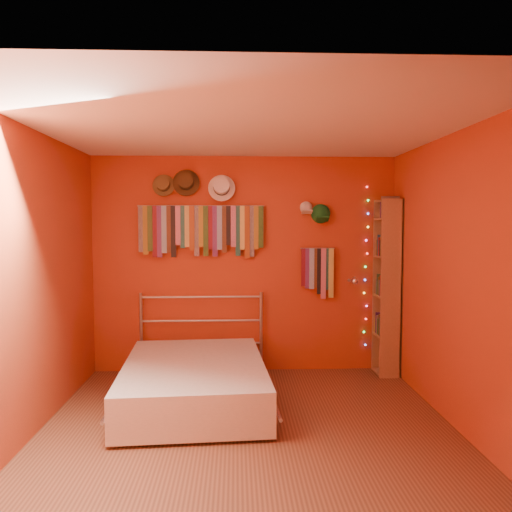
{
  "coord_description": "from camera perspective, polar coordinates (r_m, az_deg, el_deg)",
  "views": [
    {
      "loc": [
        -0.1,
        -4.04,
        1.73
      ],
      "look_at": [
        0.1,
        0.9,
        1.41
      ],
      "focal_mm": 35.0,
      "sensor_mm": 36.0,
      "label": 1
    }
  ],
  "objects": [
    {
      "name": "small_tie_rack",
      "position": [
        5.83,
        7.13,
        -1.53
      ],
      "size": [
        0.4,
        0.03,
        0.59
      ],
      "color": "#AAAAAE",
      "rests_on": "back_wall"
    },
    {
      "name": "reading_lamp",
      "position": [
        5.74,
        11.13,
        -2.81
      ],
      "size": [
        0.08,
        0.32,
        0.1
      ],
      "color": "#AAAAAE",
      "rests_on": "back_wall"
    },
    {
      "name": "left_wall",
      "position": [
        4.39,
        -24.4,
        -2.86
      ],
      "size": [
        0.02,
        3.5,
        2.5
      ],
      "primitive_type": "cube",
      "color": "maroon",
      "rests_on": "ground"
    },
    {
      "name": "bed",
      "position": [
        4.97,
        -7.04,
        -14.0
      ],
      "size": [
        1.53,
        1.98,
        0.94
      ],
      "rotation": [
        0.0,
        0.0,
        0.06
      ],
      "color": "#AAAAAE",
      "rests_on": "ground"
    },
    {
      "name": "right_wall",
      "position": [
        4.47,
        22.16,
        -2.7
      ],
      "size": [
        0.02,
        3.5,
        2.5
      ],
      "primitive_type": "cube",
      "color": "maroon",
      "rests_on": "ground"
    },
    {
      "name": "ground",
      "position": [
        4.4,
        -0.88,
        -19.41
      ],
      "size": [
        3.5,
        3.5,
        0.0
      ],
      "primitive_type": "plane",
      "color": "brown",
      "rests_on": "ground"
    },
    {
      "name": "tie_rack",
      "position": [
        5.74,
        -6.35,
        3.18
      ],
      "size": [
        1.45,
        0.03,
        0.6
      ],
      "color": "#AAAAAE",
      "rests_on": "back_wall"
    },
    {
      "name": "cap_green",
      "position": [
        5.82,
        7.4,
        4.79
      ],
      "size": [
        0.2,
        0.25,
        0.2
      ],
      "color": "#176B27",
      "rests_on": "back_wall"
    },
    {
      "name": "fairy_lights",
      "position": [
        5.97,
        12.48,
        -1.21
      ],
      "size": [
        0.06,
        0.02,
        1.88
      ],
      "color": "#FF3333",
      "rests_on": "back_wall"
    },
    {
      "name": "ceiling",
      "position": [
        4.12,
        -0.92,
        14.53
      ],
      "size": [
        3.5,
        3.5,
        0.02
      ],
      "primitive_type": "cube",
      "color": "white",
      "rests_on": "back_wall"
    },
    {
      "name": "bookshelf",
      "position": [
        5.89,
        15.1,
        -3.32
      ],
      "size": [
        0.25,
        0.34,
        2.0
      ],
      "color": "#8D623F",
      "rests_on": "ground"
    },
    {
      "name": "fedora_brown",
      "position": [
        5.74,
        -8.03,
        8.41
      ],
      "size": [
        0.3,
        0.17,
        0.3
      ],
      "rotation": [
        1.36,
        0.0,
        0.0
      ],
      "color": "#453018",
      "rests_on": "back_wall"
    },
    {
      "name": "fedora_olive",
      "position": [
        5.78,
        -10.56,
        8.04
      ],
      "size": [
        0.25,
        0.14,
        0.25
      ],
      "rotation": [
        1.36,
        0.0,
        0.0
      ],
      "color": "brown",
      "rests_on": "back_wall"
    },
    {
      "name": "cap_white",
      "position": [
        5.8,
        5.74,
        5.49
      ],
      "size": [
        0.16,
        0.2,
        0.16
      ],
      "color": "silver",
      "rests_on": "back_wall"
    },
    {
      "name": "back_wall",
      "position": [
        5.81,
        -1.33,
        -0.98
      ],
      "size": [
        3.5,
        0.02,
        2.5
      ],
      "primitive_type": "cube",
      "color": "maroon",
      "rests_on": "ground"
    },
    {
      "name": "fedora_white",
      "position": [
        5.71,
        -3.96,
        7.88
      ],
      "size": [
        0.31,
        0.17,
        0.3
      ],
      "rotation": [
        1.36,
        0.0,
        0.0
      ],
      "color": "white",
      "rests_on": "back_wall"
    }
  ]
}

